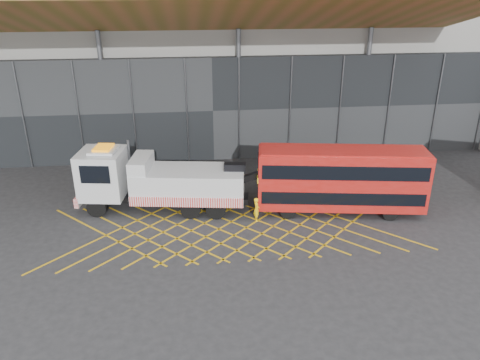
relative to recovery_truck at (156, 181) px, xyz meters
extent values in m
plane|color=#252528|center=(2.02, -3.06, -1.93)|extent=(120.00, 120.00, 0.00)
cube|color=gold|center=(-2.78, -3.06, -1.92)|extent=(7.16, 7.16, 0.01)
cube|color=gold|center=(-2.78, -3.06, -1.92)|extent=(7.16, 7.16, 0.01)
cube|color=gold|center=(-1.18, -3.06, -1.92)|extent=(7.16, 7.16, 0.01)
cube|color=gold|center=(-1.18, -3.06, -1.92)|extent=(7.16, 7.16, 0.01)
cube|color=gold|center=(0.42, -3.06, -1.92)|extent=(7.16, 7.16, 0.01)
cube|color=gold|center=(0.42, -3.06, -1.92)|extent=(7.16, 7.16, 0.01)
cube|color=gold|center=(2.02, -3.06, -1.92)|extent=(7.16, 7.16, 0.01)
cube|color=gold|center=(2.02, -3.06, -1.92)|extent=(7.16, 7.16, 0.01)
cube|color=gold|center=(3.62, -3.06, -1.92)|extent=(7.16, 7.16, 0.01)
cube|color=gold|center=(3.62, -3.06, -1.92)|extent=(7.16, 7.16, 0.01)
cube|color=gold|center=(5.22, -3.06, -1.92)|extent=(7.16, 7.16, 0.01)
cube|color=gold|center=(5.22, -3.06, -1.92)|extent=(7.16, 7.16, 0.01)
cube|color=gold|center=(6.82, -3.06, -1.92)|extent=(7.16, 7.16, 0.01)
cube|color=gold|center=(6.82, -3.06, -1.92)|extent=(7.16, 7.16, 0.01)
cube|color=gold|center=(8.42, -3.06, -1.92)|extent=(7.16, 7.16, 0.01)
cube|color=gold|center=(8.42, -3.06, -1.92)|extent=(7.16, 7.16, 0.01)
cube|color=gold|center=(10.02, -3.06, -1.92)|extent=(7.16, 7.16, 0.01)
cube|color=gold|center=(10.02, -3.06, -1.92)|extent=(7.16, 7.16, 0.01)
cube|color=gold|center=(11.62, -3.06, -1.92)|extent=(7.16, 7.16, 0.01)
cube|color=gold|center=(11.62, -3.06, -1.92)|extent=(7.16, 7.16, 0.01)
cube|color=gray|center=(4.02, 15.94, 7.07)|extent=(55.00, 14.00, 18.00)
cube|color=black|center=(4.02, 8.64, 2.07)|extent=(55.00, 0.80, 8.00)
cube|color=olive|center=(2.02, 4.94, 9.57)|extent=(40.00, 11.93, 4.07)
cylinder|color=#595B60|center=(-3.98, 8.44, 3.07)|extent=(0.36, 0.36, 10.00)
cylinder|color=#595B60|center=(6.02, 8.44, 3.07)|extent=(0.36, 0.36, 10.00)
cylinder|color=#595B60|center=(16.02, 8.44, 3.07)|extent=(0.36, 0.36, 10.00)
cube|color=black|center=(0.46, -0.06, -1.16)|extent=(10.48, 2.61, 0.38)
cube|color=silver|center=(-3.23, 0.48, 0.43)|extent=(3.01, 3.10, 2.85)
cube|color=black|center=(-4.55, 0.68, 0.93)|extent=(0.41, 2.40, 1.21)
cube|color=red|center=(-4.59, 0.68, -0.99)|extent=(0.69, 2.86, 0.60)
cube|color=orange|center=(-3.01, 0.45, 2.11)|extent=(1.17, 1.45, 0.13)
cube|color=silver|center=(1.99, -0.29, -0.12)|extent=(7.13, 3.71, 1.76)
cube|color=red|center=(1.78, -1.68, -0.77)|extent=(6.74, 1.06, 0.60)
cube|color=silver|center=(-0.84, 0.13, 1.15)|extent=(1.47, 2.77, 0.77)
cube|color=black|center=(4.81, -0.70, 0.93)|extent=(1.38, 0.73, 0.55)
cube|color=black|center=(5.89, -0.86, 0.38)|extent=(2.43, 0.73, 1.19)
cylinder|color=black|center=(-3.61, -0.63, -1.32)|extent=(1.25, 0.56, 1.21)
cylinder|color=black|center=(-3.28, 1.65, -1.32)|extent=(1.25, 0.56, 1.21)
cylinder|color=black|center=(3.55, -1.68, -1.32)|extent=(1.25, 0.56, 1.21)
cylinder|color=black|center=(3.89, 0.60, -1.32)|extent=(1.25, 0.56, 1.21)
cylinder|color=#595B60|center=(-1.66, 1.36, 1.04)|extent=(0.15, 0.15, 2.42)
cube|color=#AD140F|center=(11.18, -1.64, 0.32)|extent=(10.27, 3.81, 3.54)
cube|color=black|center=(11.18, -1.64, -0.51)|extent=(9.88, 3.81, 0.78)
cube|color=black|center=(11.18, -1.64, 1.13)|extent=(9.88, 3.81, 0.87)
cube|color=black|center=(6.21, -0.88, -0.47)|extent=(0.37, 2.03, 1.19)
cube|color=black|center=(6.21, -0.88, 1.13)|extent=(0.37, 2.03, 0.87)
cube|color=yellow|center=(6.20, -0.88, 0.40)|extent=(0.30, 1.62, 0.32)
cube|color=#AD140F|center=(11.18, -1.64, 2.11)|extent=(10.04, 3.60, 0.11)
cylinder|color=black|center=(7.88, -2.16, -1.45)|extent=(0.98, 0.41, 0.95)
cylinder|color=black|center=(8.18, -0.16, -1.45)|extent=(0.98, 0.41, 0.95)
cylinder|color=black|center=(13.92, -3.08, -1.45)|extent=(0.98, 0.41, 0.95)
cylinder|color=black|center=(14.22, -1.08, -1.45)|extent=(0.98, 0.41, 0.95)
imported|color=yellow|center=(5.94, -2.22, -1.19)|extent=(0.41, 0.57, 1.48)
camera|label=1|loc=(2.23, -26.77, 11.50)|focal=35.00mm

